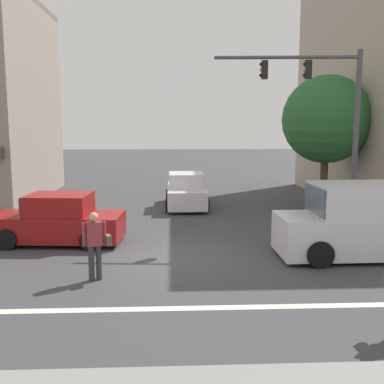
{
  "coord_description": "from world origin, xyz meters",
  "views": [
    {
      "loc": [
        -0.06,
        -12.23,
        3.7
      ],
      "look_at": [
        0.59,
        2.0,
        1.6
      ],
      "focal_mm": 42.0,
      "sensor_mm": 36.0,
      "label": 1
    }
  ],
  "objects_px": {
    "traffic_light_mast": "(328,112)",
    "sedan_crossing_rightbound": "(58,221)",
    "sedan_crossing_leftbound": "(186,192)",
    "van_waiting_far": "(363,222)",
    "street_tree": "(326,120)",
    "pedestrian_mid_crossing": "(95,242)"
  },
  "relations": [
    {
      "from": "traffic_light_mast",
      "to": "sedan_crossing_rightbound",
      "type": "relative_size",
      "value": 1.47
    },
    {
      "from": "sedan_crossing_leftbound",
      "to": "van_waiting_far",
      "type": "bearing_deg",
      "value": -60.13
    },
    {
      "from": "sedan_crossing_rightbound",
      "to": "traffic_light_mast",
      "type": "bearing_deg",
      "value": 6.1
    },
    {
      "from": "street_tree",
      "to": "sedan_crossing_rightbound",
      "type": "xyz_separation_m",
      "value": [
        -10.18,
        -4.83,
        -3.25
      ]
    },
    {
      "from": "street_tree",
      "to": "sedan_crossing_leftbound",
      "type": "bearing_deg",
      "value": 166.25
    },
    {
      "from": "sedan_crossing_rightbound",
      "to": "pedestrian_mid_crossing",
      "type": "bearing_deg",
      "value": -63.24
    },
    {
      "from": "traffic_light_mast",
      "to": "pedestrian_mid_crossing",
      "type": "bearing_deg",
      "value": -147.62
    },
    {
      "from": "street_tree",
      "to": "van_waiting_far",
      "type": "distance_m",
      "value": 7.49
    },
    {
      "from": "traffic_light_mast",
      "to": "van_waiting_far",
      "type": "bearing_deg",
      "value": -87.23
    },
    {
      "from": "traffic_light_mast",
      "to": "sedan_crossing_leftbound",
      "type": "distance_m",
      "value": 7.83
    },
    {
      "from": "van_waiting_far",
      "to": "sedan_crossing_rightbound",
      "type": "bearing_deg",
      "value": 167.8
    },
    {
      "from": "sedan_crossing_leftbound",
      "to": "van_waiting_far",
      "type": "relative_size",
      "value": 0.89
    },
    {
      "from": "pedestrian_mid_crossing",
      "to": "sedan_crossing_leftbound",
      "type": "bearing_deg",
      "value": 75.69
    },
    {
      "from": "sedan_crossing_rightbound",
      "to": "sedan_crossing_leftbound",
      "type": "bearing_deg",
      "value": 55.62
    },
    {
      "from": "van_waiting_far",
      "to": "pedestrian_mid_crossing",
      "type": "bearing_deg",
      "value": -167.55
    },
    {
      "from": "traffic_light_mast",
      "to": "van_waiting_far",
      "type": "xyz_separation_m",
      "value": [
        0.14,
        -2.9,
        -3.17
      ]
    },
    {
      "from": "sedan_crossing_rightbound",
      "to": "van_waiting_far",
      "type": "relative_size",
      "value": 0.91
    },
    {
      "from": "sedan_crossing_leftbound",
      "to": "pedestrian_mid_crossing",
      "type": "relative_size",
      "value": 2.46
    },
    {
      "from": "street_tree",
      "to": "pedestrian_mid_crossing",
      "type": "height_order",
      "value": "street_tree"
    },
    {
      "from": "traffic_light_mast",
      "to": "sedan_crossing_leftbound",
      "type": "height_order",
      "value": "traffic_light_mast"
    },
    {
      "from": "traffic_light_mast",
      "to": "sedan_crossing_leftbound",
      "type": "relative_size",
      "value": 1.51
    },
    {
      "from": "sedan_crossing_leftbound",
      "to": "sedan_crossing_rightbound",
      "type": "relative_size",
      "value": 0.97
    }
  ]
}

